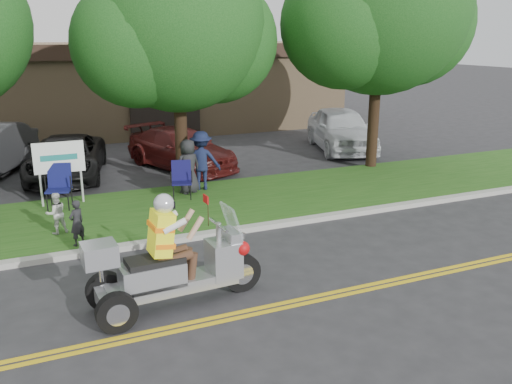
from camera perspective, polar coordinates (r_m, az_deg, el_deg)
name	(u,v)px	position (r m, az deg, el deg)	size (l,w,h in m)	color
ground	(271,293)	(9.64, 1.57, -10.60)	(120.00, 120.00, 0.00)	#28282B
centerline_near	(286,308)	(9.18, 3.14, -12.05)	(60.00, 0.10, 0.01)	gold
centerline_far	(281,303)	(9.31, 2.69, -11.63)	(60.00, 0.10, 0.01)	gold
curb	(213,234)	(12.22, -4.51, -4.40)	(60.00, 0.25, 0.12)	#A8A89E
grass_verge	(186,207)	(14.16, -7.38, -1.59)	(60.00, 4.00, 0.10)	#1D4B14
commercial_building	(144,85)	(27.46, -11.74, 10.97)	(18.00, 8.20, 4.00)	#9E7F5B
tree_mid	(179,32)	(15.60, -8.15, 16.35)	(5.88, 4.80, 7.05)	#332114
tree_right	(381,13)	(18.31, 13.02, 17.92)	(6.86, 5.60, 8.07)	#332114
business_sign	(59,161)	(14.74, -20.01, 3.10)	(1.25, 0.06, 1.75)	silver
trike_scooter	(169,268)	(9.03, -9.10, -7.94)	(3.00, 1.02, 1.96)	black
lawn_chair_a	(181,177)	(14.76, -7.85, 1.58)	(0.65, 0.66, 0.99)	black
lawn_chair_b	(59,183)	(14.63, -20.01, 0.89)	(0.73, 0.74, 1.12)	black
spectator_chair_a	(201,161)	(15.39, -5.78, 3.32)	(1.08, 0.62, 1.67)	#151C3A
spectator_chair_b	(188,166)	(15.07, -7.13, 2.69)	(0.74, 0.48, 1.51)	black
child_left	(77,223)	(11.87, -18.34, -3.09)	(0.36, 0.23, 0.98)	black
child_right	(56,213)	(12.72, -20.30, -2.12)	(0.45, 0.35, 0.93)	silver
parked_car_mid	(67,158)	(18.04, -19.32, 3.42)	(2.14, 4.64, 1.29)	black
parked_car_right	(181,149)	(18.45, -7.91, 4.52)	(1.86, 4.57, 1.33)	#451110
parked_car_far_right	(341,129)	(21.48, 8.94, 6.57)	(1.97, 4.89, 1.67)	silver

